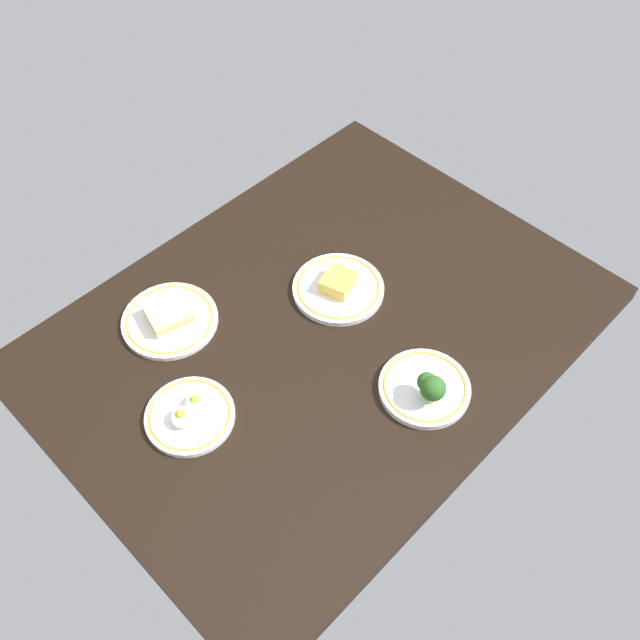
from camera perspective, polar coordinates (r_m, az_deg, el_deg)
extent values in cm
cube|color=black|center=(154.97, 0.00, -0.91)|extent=(116.63, 87.65, 4.00)
cylinder|color=white|center=(142.48, -10.43, -7.62)|extent=(17.76, 17.76, 1.22)
torus|color=gold|center=(141.96, -10.47, -7.49)|extent=(16.13, 16.13, 0.50)
ellipsoid|color=white|center=(140.40, -11.09, -7.69)|extent=(4.72, 4.72, 2.60)
sphere|color=yellow|center=(139.41, -11.16, -7.45)|extent=(1.89, 1.89, 1.89)
ellipsoid|color=white|center=(141.70, -9.96, -6.56)|extent=(4.48, 4.48, 2.46)
sphere|color=yellow|center=(140.77, -10.02, -6.32)|extent=(1.79, 1.79, 1.79)
cylinder|color=white|center=(144.91, 8.41, -5.45)|extent=(18.62, 18.62, 1.47)
torus|color=gold|center=(144.29, 8.44, -5.29)|extent=(16.89, 16.89, 0.50)
cylinder|color=#9EBC72|center=(142.19, 8.47, -5.58)|extent=(1.37, 1.37, 2.78)
sphere|color=#2D6023|center=(139.80, 8.60, -4.95)|extent=(3.90, 3.90, 3.90)
cylinder|color=#9EBC72|center=(141.47, 8.93, -6.17)|extent=(1.79, 1.79, 2.69)
sphere|color=#2D6023|center=(138.74, 9.10, -5.46)|extent=(5.11, 5.11, 5.11)
cylinder|color=white|center=(156.97, -12.00, -0.03)|extent=(20.90, 20.90, 1.13)
torus|color=gold|center=(156.53, -12.03, 0.09)|extent=(18.89, 18.89, 0.50)
cube|color=beige|center=(156.07, -12.07, 0.23)|extent=(10.47, 9.91, 1.20)
cube|color=#E5B24C|center=(155.30, -12.13, 0.46)|extent=(10.47, 9.91, 0.80)
cube|color=beige|center=(154.53, -12.19, 0.69)|extent=(10.47, 9.91, 1.20)
cylinder|color=white|center=(159.16, 1.48, 2.54)|extent=(20.64, 20.64, 1.33)
torus|color=gold|center=(158.65, 1.49, 2.69)|extent=(18.66, 18.66, 0.50)
cube|color=#F2D14C|center=(157.41, 1.50, 3.08)|extent=(8.64, 8.19, 3.27)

